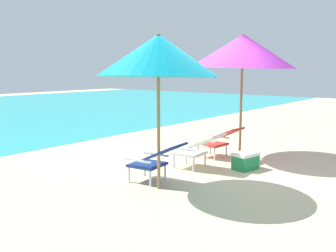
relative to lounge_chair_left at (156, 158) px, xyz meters
name	(u,v)px	position (x,y,z in m)	size (l,w,h in m)	color
ground_plane	(63,143)	(1.08, 4.01, -0.40)	(40.00, 40.00, 0.00)	beige
lounge_chair_left	(156,158)	(0.00, 0.00, 0.00)	(0.63, 0.93, 0.68)	navy
lounge_chair_center	(198,148)	(1.12, -0.06, 0.00)	(0.60, 0.91, 0.68)	silver
lounge_chair_right	(219,139)	(2.10, 0.06, 0.00)	(0.59, 0.90, 0.68)	red
beach_umbrella_left	(158,56)	(-0.21, -0.23, 1.62)	(2.25, 2.23, 2.37)	olive
beach_umbrella_right	(243,51)	(2.46, -0.22, 1.80)	(2.64, 2.65, 2.57)	olive
cooler_box	(245,161)	(1.65, -0.76, -0.24)	(0.52, 0.41, 0.32)	#1E844C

